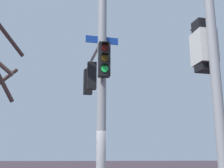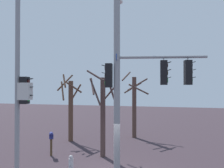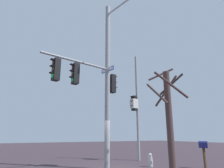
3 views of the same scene
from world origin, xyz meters
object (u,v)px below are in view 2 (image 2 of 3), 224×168
fire_hydrant (71,163)px  mailbox (51,137)px  bare_tree_corner (103,112)px  bare_tree_behind_pole (70,107)px  bare_tree_across_street (134,104)px

fire_hydrant → mailbox: (-1.90, -2.17, 0.76)m
fire_hydrant → bare_tree_corner: bare_tree_corner is taller
bare_tree_behind_pole → bare_tree_across_street: bearing=119.0°
fire_hydrant → mailbox: 2.99m
bare_tree_corner → mailbox: bearing=-78.3°
mailbox → bare_tree_across_street: bearing=26.7°
fire_hydrant → bare_tree_corner: size_ratio=0.14×
bare_tree_behind_pole → bare_tree_across_street: bare_tree_across_street is taller
bare_tree_corner → bare_tree_behind_pole: bearing=-131.9°
bare_tree_behind_pole → bare_tree_corner: 4.86m
bare_tree_across_street → bare_tree_corner: bearing=-9.3°
fire_hydrant → bare_tree_corner: 3.55m
fire_hydrant → bare_tree_behind_pole: bearing=-154.7°
bare_tree_behind_pole → fire_hydrant: bearing=25.3°
fire_hydrant → bare_tree_corner: (-2.54, 0.89, 2.33)m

